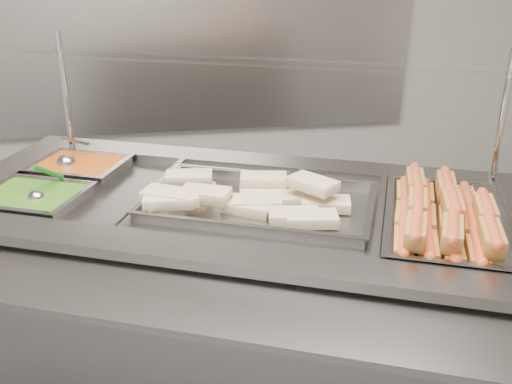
{
  "coord_description": "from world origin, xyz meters",
  "views": [
    {
      "loc": [
        -0.2,
        -1.43,
        1.78
      ],
      "look_at": [
        0.09,
        0.33,
        1.01
      ],
      "focal_mm": 40.0,
      "sensor_mm": 36.0,
      "label": 1
    }
  ],
  "objects": [
    {
      "name": "serving_spoon",
      "position": [
        -0.65,
        0.47,
        1.0
      ],
      "size": [
        0.1,
        0.19,
        0.15
      ],
      "color": "silver",
      "rests_on": "pan_peas"
    },
    {
      "name": "steam_counter",
      "position": [
        0.04,
        0.35,
        0.49
      ],
      "size": [
        2.26,
        1.65,
        0.99
      ],
      "color": "slate",
      "rests_on": "ground"
    },
    {
      "name": "back_panel",
      "position": [
        0.0,
        2.45,
        1.2
      ],
      "size": [
        3.0,
        0.04,
        1.2
      ],
      "primitive_type": "cube",
      "color": "#A8A39D",
      "rests_on": "ground"
    },
    {
      "name": "tortilla_wraps",
      "position": [
        0.05,
        0.33,
        1.0
      ],
      "size": [
        0.71,
        0.49,
        0.1
      ],
      "color": "#CDB489",
      "rests_on": "pan_wraps"
    },
    {
      "name": "ladle",
      "position": [
        -0.6,
        0.78,
        1.0
      ],
      "size": [
        0.12,
        0.21,
        0.15
      ],
      "color": "silver",
      "rests_on": "pan_beans"
    },
    {
      "name": "pan_wraps",
      "position": [
        0.1,
        0.32,
        0.96
      ],
      "size": [
        0.86,
        0.7,
        0.08
      ],
      "color": "gray",
      "rests_on": "steam_counter"
    },
    {
      "name": "sneeze_guard",
      "position": [
        0.13,
        0.57,
        1.39
      ],
      "size": [
        1.79,
        1.01,
        0.48
      ],
      "color": "silver",
      "rests_on": "steam_counter"
    },
    {
      "name": "pan_hotdogs",
      "position": [
        0.67,
        0.08,
        0.94
      ],
      "size": [
        0.58,
        0.7,
        0.11
      ],
      "color": "gray",
      "rests_on": "steam_counter"
    },
    {
      "name": "pan_peas",
      "position": [
        -0.68,
        0.48,
        0.94
      ],
      "size": [
        0.41,
        0.37,
        0.11
      ],
      "color": "gray",
      "rests_on": "steam_counter"
    },
    {
      "name": "hotdogs_in_buns",
      "position": [
        0.64,
        0.08,
        1.0
      ],
      "size": [
        0.46,
        0.62,
        0.13
      ],
      "color": "#905C1E",
      "rests_on": "pan_hotdogs"
    },
    {
      "name": "tray_rail",
      "position": [
        -0.19,
        -0.17,
        0.93
      ],
      "size": [
        1.93,
        1.12,
        0.06
      ],
      "color": "slate",
      "rests_on": "steam_counter"
    },
    {
      "name": "pan_beans",
      "position": [
        -0.55,
        0.78,
        0.94
      ],
      "size": [
        0.41,
        0.37,
        0.11
      ],
      "color": "gray",
      "rests_on": "steam_counter"
    }
  ]
}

